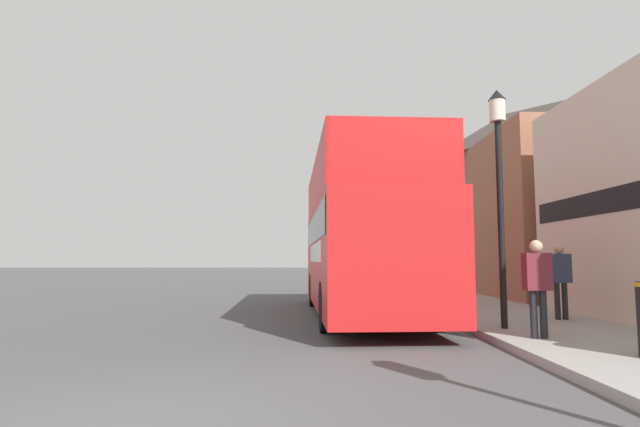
{
  "coord_description": "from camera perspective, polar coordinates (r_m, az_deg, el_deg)",
  "views": [
    {
      "loc": [
        1.73,
        -4.42,
        1.49
      ],
      "look_at": [
        1.89,
        10.65,
        2.89
      ],
      "focal_mm": 28.0,
      "sensor_mm": 36.0,
      "label": 1
    }
  ],
  "objects": [
    {
      "name": "pedestrian_second",
      "position": [
        9.54,
        23.57,
        -6.85
      ],
      "size": [
        0.44,
        0.24,
        1.7
      ],
      "color": "#232328",
      "rests_on": "sidewalk"
    },
    {
      "name": "lamp_post_third",
      "position": [
        28.8,
        6.58,
        -1.56
      ],
      "size": [
        0.35,
        0.35,
        4.67
      ],
      "color": "black",
      "rests_on": "sidewalk"
    },
    {
      "name": "ground_plane",
      "position": [
        25.52,
        -4.53,
        -8.65
      ],
      "size": [
        144.0,
        144.0,
        0.0
      ],
      "primitive_type": "plane",
      "color": "#4C4C4F"
    },
    {
      "name": "brick_terrace_rear",
      "position": [
        26.22,
        20.7,
        1.36
      ],
      "size": [
        6.0,
        17.62,
        8.77
      ],
      "color": "#9E664C",
      "rests_on": "ground_plane"
    },
    {
      "name": "lamp_post_nearest",
      "position": [
        10.85,
        19.77,
        5.54
      ],
      "size": [
        0.35,
        0.35,
        4.86
      ],
      "color": "black",
      "rests_on": "sidewalk"
    },
    {
      "name": "tour_bus",
      "position": [
        13.49,
        4.7,
        -3.9
      ],
      "size": [
        2.98,
        9.8,
        4.09
      ],
      "rotation": [
        0.0,
        0.0,
        0.05
      ],
      "color": "red",
      "rests_on": "ground_plane"
    },
    {
      "name": "pedestrian_third",
      "position": [
        12.74,
        25.73,
        -6.22
      ],
      "size": [
        0.45,
        0.25,
        1.72
      ],
      "color": "#232328",
      "rests_on": "sidewalk"
    },
    {
      "name": "sidewalk",
      "position": [
        22.98,
        11.7,
        -8.76
      ],
      "size": [
        3.36,
        108.0,
        0.14
      ],
      "color": "#999993",
      "rests_on": "ground_plane"
    },
    {
      "name": "lamp_post_second",
      "position": [
        19.69,
        9.68,
        1.16
      ],
      "size": [
        0.35,
        0.35,
        5.21
      ],
      "color": "black",
      "rests_on": "sidewalk"
    },
    {
      "name": "parked_car_ahead_of_bus",
      "position": [
        20.89,
        5.01,
        -7.47
      ],
      "size": [
        1.85,
        3.98,
        1.49
      ],
      "rotation": [
        0.0,
        0.0,
        -0.01
      ],
      "color": "maroon",
      "rests_on": "ground_plane"
    }
  ]
}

